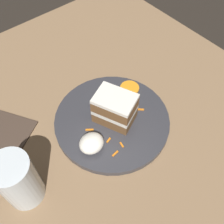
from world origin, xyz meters
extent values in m
plane|color=black|center=(0.00, 0.00, 0.00)|extent=(6.00, 6.00, 0.00)
cube|color=#846647|center=(0.00, 0.00, 0.01)|extent=(0.99, 0.98, 0.03)
cylinder|color=#333338|center=(-0.05, 0.02, 0.04)|extent=(0.29, 0.29, 0.02)
cube|color=brown|center=(-0.06, 0.02, 0.06)|extent=(0.10, 0.11, 0.03)
cube|color=white|center=(-0.06, 0.02, 0.08)|extent=(0.10, 0.11, 0.01)
cube|color=brown|center=(-0.06, 0.02, 0.10)|extent=(0.10, 0.11, 0.03)
cube|color=white|center=(-0.06, 0.02, 0.12)|extent=(0.10, 0.11, 0.01)
ellipsoid|color=white|center=(0.04, 0.05, 0.06)|extent=(0.06, 0.05, 0.04)
cylinder|color=orange|center=(-0.15, -0.02, 0.05)|extent=(0.05, 0.05, 0.01)
cube|color=orange|center=(-0.12, 0.05, 0.05)|extent=(0.01, 0.01, 0.00)
cube|color=orange|center=(-0.01, 0.06, 0.05)|extent=(0.01, 0.01, 0.00)
cube|color=orange|center=(0.01, 0.01, 0.05)|extent=(0.02, 0.01, 0.00)
cube|color=orange|center=(-0.02, 0.09, 0.05)|extent=(0.01, 0.01, 0.00)
cube|color=orange|center=(0.01, 0.10, 0.05)|extent=(0.02, 0.01, 0.00)
cylinder|color=silver|center=(0.20, 0.04, 0.09)|extent=(0.08, 0.08, 0.13)
cylinder|color=silver|center=(0.20, 0.04, 0.05)|extent=(0.07, 0.07, 0.05)
camera|label=1|loc=(0.18, 0.30, 0.58)|focal=42.00mm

